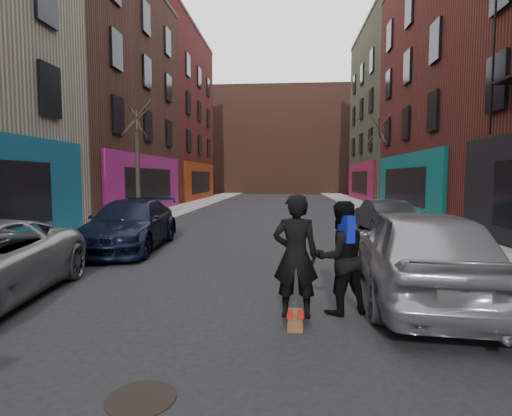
% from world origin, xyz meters
% --- Properties ---
extents(sidewalk_left, '(2.50, 84.00, 0.13)m').
position_xyz_m(sidewalk_left, '(-6.25, 30.00, 0.07)').
color(sidewalk_left, gray).
rests_on(sidewalk_left, ground).
extents(sidewalk_right, '(2.50, 84.00, 0.13)m').
position_xyz_m(sidewalk_right, '(6.25, 30.00, 0.07)').
color(sidewalk_right, gray).
rests_on(sidewalk_right, ground).
extents(building_far, '(40.00, 10.00, 14.00)m').
position_xyz_m(building_far, '(0.00, 56.00, 7.00)').
color(building_far, '#47281E').
rests_on(building_far, ground).
extents(tree_left_far, '(2.00, 2.00, 6.50)m').
position_xyz_m(tree_left_far, '(-6.20, 18.00, 3.38)').
color(tree_left_far, black).
rests_on(tree_left_far, sidewalk_left).
extents(tree_right_far, '(2.00, 2.00, 6.80)m').
position_xyz_m(tree_right_far, '(6.20, 24.00, 3.53)').
color(tree_right_far, black).
rests_on(tree_right_far, sidewalk_right).
extents(parked_left_end, '(2.48, 5.30, 1.50)m').
position_xyz_m(parked_left_end, '(-4.02, 11.56, 0.75)').
color(parked_left_end, black).
rests_on(parked_left_end, ground).
extents(parked_right_far, '(2.51, 5.20, 1.71)m').
position_xyz_m(parked_right_far, '(3.20, 6.99, 0.86)').
color(parked_right_far, gray).
rests_on(parked_right_far, ground).
extents(parked_right_end, '(1.65, 4.10, 1.33)m').
position_xyz_m(parked_right_end, '(4.60, 15.92, 0.66)').
color(parked_right_end, black).
rests_on(parked_right_end, ground).
extents(skateboard, '(0.23, 0.80, 0.10)m').
position_xyz_m(skateboard, '(0.94, 5.64, 0.05)').
color(skateboard, brown).
rests_on(skateboard, ground).
extents(skateboarder, '(0.69, 0.46, 1.87)m').
position_xyz_m(skateboarder, '(0.94, 5.64, 1.03)').
color(skateboarder, black).
rests_on(skateboarder, skateboard).
extents(pedestrian, '(1.08, 0.97, 1.83)m').
position_xyz_m(pedestrian, '(1.68, 6.16, 0.92)').
color(pedestrian, black).
rests_on(pedestrian, ground).
extents(manhole, '(0.93, 0.93, 0.01)m').
position_xyz_m(manhole, '(-0.63, 3.43, 0.01)').
color(manhole, black).
rests_on(manhole, ground).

